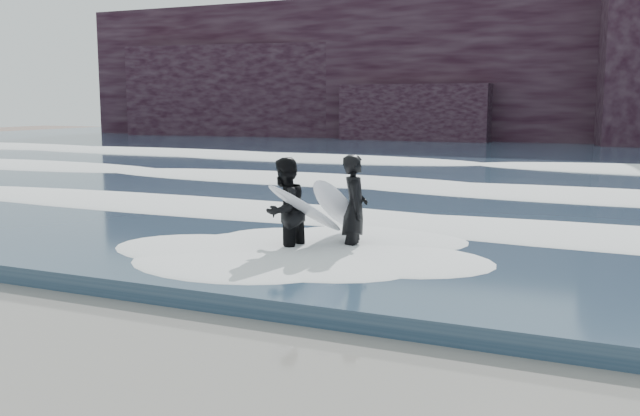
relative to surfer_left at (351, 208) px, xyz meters
The scene contains 7 objects.
sea 22.25m from the surfer_left, 93.20° to the left, with size 90.00×52.00×0.30m, color #283E53.
headland 39.43m from the surfer_left, 91.82° to the left, with size 70.00×9.00×10.00m, color black.
foam_near 2.59m from the surfer_left, 119.44° to the left, with size 60.00×3.20×0.20m, color white.
foam_mid 9.30m from the surfer_left, 97.69° to the left, with size 60.00×4.00×0.24m, color white.
foam_far 18.25m from the surfer_left, 93.91° to the left, with size 60.00×4.80×0.30m, color white.
surfer_left is the anchor object (origin of this frame).
surfer_right 1.19m from the surfer_left, 140.90° to the right, with size 1.37×1.86×1.91m.
Camera 1 is at (5.95, -4.93, 2.87)m, focal length 40.00 mm.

